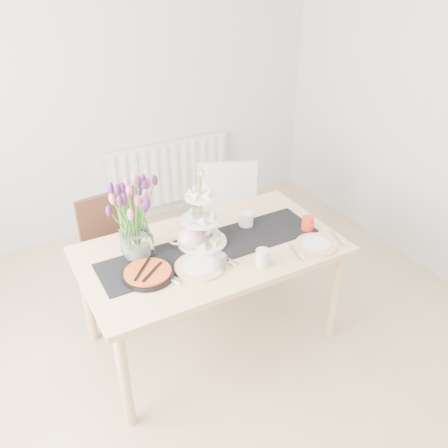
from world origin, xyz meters
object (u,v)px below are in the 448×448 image
tulip_vase (133,208)px  mug_white (263,257)px  mug_orange (308,224)px  plate_right (316,244)px  plate_left (199,267)px  mug_grey (219,262)px  cream_jug (246,219)px  chair_brown (119,248)px  cake_stand (202,226)px  teapot (190,237)px  tart_tin (148,274)px  radiator (170,173)px  chair_white (229,214)px  dining_table (211,258)px

tulip_vase → mug_white: (0.60, -0.45, -0.27)m
mug_orange → plate_right: (-0.06, -0.18, -0.04)m
tulip_vase → plate_left: size_ratio=2.03×
mug_grey → mug_white: bearing=-40.1°
cream_jug → chair_brown: bearing=123.8°
mug_grey → cake_stand: bearing=63.9°
teapot → tart_tin: size_ratio=0.85×
radiator → chair_white: 1.13m
mug_orange → chair_white: bearing=76.8°
radiator → mug_white: 2.09m
radiator → plate_left: size_ratio=4.12×
plate_right → mug_orange: bearing=70.1°
chair_white → teapot: size_ratio=3.68×
cake_stand → dining_table: bearing=-68.6°
cake_stand → plate_left: bearing=-120.2°
chair_white → mug_white: (-0.30, -0.92, 0.26)m
dining_table → cake_stand: size_ratio=3.53×
dining_table → tart_tin: 0.47m
mug_orange → plate_left: size_ratio=0.33×
tulip_vase → mug_orange: 1.14m
chair_brown → mug_white: (0.60, -0.91, 0.27)m
teapot → tart_tin: bearing=-138.5°
dining_table → tulip_vase: (-0.42, 0.15, 0.40)m
plate_right → chair_white: bearing=96.7°
dining_table → cake_stand: cake_stand is taller
tulip_vase → plate_right: 1.15m
chair_brown → cake_stand: (0.39, -0.54, 0.35)m
dining_table → cake_stand: 0.22m
mug_white → mug_orange: (0.47, 0.18, -0.00)m
tart_tin → tulip_vase: bearing=84.0°
tart_tin → cake_stand: bearing=20.3°
cake_stand → plate_right: 0.72m
radiator → tulip_vase: size_ratio=2.03×
tulip_vase → cake_stand: bearing=-10.8°
tulip_vase → mug_white: bearing=-36.6°
tart_tin → mug_orange: mug_orange is taller
mug_orange → plate_right: bearing=-136.2°
mug_grey → tulip_vase: bearing=115.5°
mug_grey → plate_right: (0.64, -0.08, -0.04)m
cake_stand → mug_white: 0.43m
tulip_vase → mug_orange: bearing=-13.9°
mug_orange → mug_grey: bearing=161.4°
dining_table → cream_jug: 0.37m
plate_left → plate_right: bearing=-10.9°
teapot → cream_jug: size_ratio=2.58×
radiator → cream_jug: bearing=-94.6°
radiator → mug_white: (-0.28, -2.05, 0.35)m
mug_grey → plate_right: mug_grey is taller
cake_stand → cream_jug: bearing=8.4°
radiator → mug_grey: bearing=-104.7°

